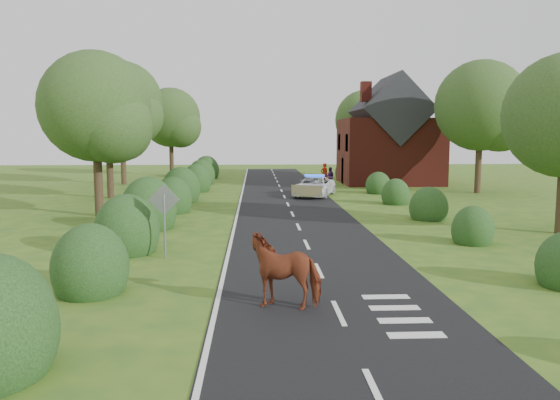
{
  "coord_description": "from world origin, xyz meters",
  "views": [
    {
      "loc": [
        -1.93,
        -16.29,
        4.17
      ],
      "look_at": [
        -0.85,
        7.57,
        1.3
      ],
      "focal_mm": 35.0,
      "sensor_mm": 36.0,
      "label": 1
    }
  ],
  "objects_px": {
    "road_sign": "(164,210)",
    "cow": "(285,275)",
    "pedestrian_purple": "(330,177)",
    "police_van": "(314,186)",
    "pedestrian_red": "(324,174)"
  },
  "relations": [
    {
      "from": "cow",
      "to": "pedestrian_red",
      "type": "bearing_deg",
      "value": -179.46
    },
    {
      "from": "police_van",
      "to": "pedestrian_red",
      "type": "relative_size",
      "value": 2.87
    },
    {
      "from": "road_sign",
      "to": "pedestrian_red",
      "type": "height_order",
      "value": "road_sign"
    },
    {
      "from": "pedestrian_red",
      "to": "pedestrian_purple",
      "type": "distance_m",
      "value": 0.62
    },
    {
      "from": "police_van",
      "to": "pedestrian_purple",
      "type": "distance_m",
      "value": 7.62
    },
    {
      "from": "road_sign",
      "to": "cow",
      "type": "distance_m",
      "value": 6.53
    },
    {
      "from": "pedestrian_purple",
      "to": "police_van",
      "type": "bearing_deg",
      "value": 78.94
    },
    {
      "from": "cow",
      "to": "pedestrian_purple",
      "type": "height_order",
      "value": "pedestrian_purple"
    },
    {
      "from": "road_sign",
      "to": "cow",
      "type": "height_order",
      "value": "road_sign"
    },
    {
      "from": "road_sign",
      "to": "pedestrian_purple",
      "type": "bearing_deg",
      "value": 70.51
    },
    {
      "from": "police_van",
      "to": "pedestrian_purple",
      "type": "relative_size",
      "value": 3.41
    },
    {
      "from": "police_van",
      "to": "pedestrian_red",
      "type": "height_order",
      "value": "pedestrian_red"
    },
    {
      "from": "cow",
      "to": "police_van",
      "type": "xyz_separation_m",
      "value": [
        3.27,
        23.68,
        -0.08
      ]
    },
    {
      "from": "police_van",
      "to": "pedestrian_red",
      "type": "distance_m",
      "value": 7.96
    },
    {
      "from": "police_van",
      "to": "pedestrian_red",
      "type": "bearing_deg",
      "value": 95.76
    }
  ]
}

